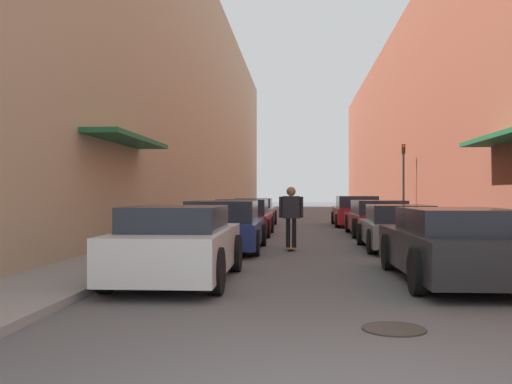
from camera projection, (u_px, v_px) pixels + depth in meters
name	position (u px, v px, depth m)	size (l,w,h in m)	color
ground	(306.00, 224.00, 28.19)	(134.14, 134.14, 0.00)	#515154
curb_strip_left	(234.00, 217.00, 34.60)	(1.80, 60.97, 0.12)	gray
curb_strip_right	(378.00, 217.00, 33.94)	(1.80, 60.97, 0.12)	gray
building_row_left	(187.00, 109.00, 34.83)	(4.90, 60.97, 13.32)	tan
building_row_right	(427.00, 124.00, 33.73)	(4.90, 60.97, 11.20)	brown
parked_car_left_0	(178.00, 244.00, 9.67)	(1.86, 4.11, 1.28)	silver
parked_car_left_1	(224.00, 227.00, 14.90)	(2.04, 4.36, 1.31)	navy
parked_car_left_2	(243.00, 218.00, 20.38)	(2.05, 4.07, 1.29)	maroon
parked_car_left_3	(254.00, 212.00, 25.97)	(1.96, 4.53, 1.27)	#B7B7BC
parked_car_right_0	(454.00, 245.00, 9.62)	(1.94, 4.50, 1.25)	#232326
parked_car_right_1	(398.00, 228.00, 15.16)	(1.89, 4.09, 1.19)	gray
parked_car_right_2	(378.00, 218.00, 20.22)	(2.02, 4.72, 1.25)	maroon
parked_car_right_3	(356.00, 212.00, 26.14)	(2.09, 4.78, 1.37)	maroon
skateboarder	(291.00, 211.00, 15.00)	(0.64, 0.78, 1.67)	brown
manhole_cover	(394.00, 329.00, 6.26)	(0.70, 0.70, 0.02)	#332D28
traffic_light	(403.00, 174.00, 27.09)	(0.16, 0.22, 3.71)	#2D2D2D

